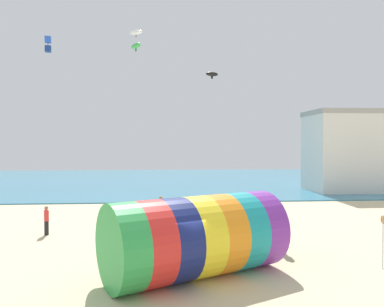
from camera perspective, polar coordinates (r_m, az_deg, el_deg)
The scene contains 12 objects.
ground_plane at distance 14.77m, azimuth -3.30°, elevation -19.08°, with size 120.00×120.00×0.00m, color beige.
sea at distance 52.86m, azimuth -3.93°, elevation -4.08°, with size 120.00×40.00×0.10m, color teal.
giant_inflatable_tube at distance 14.90m, azimuth 0.66°, elevation -12.55°, with size 7.65×5.89×3.14m.
kite_handler at distance 18.66m, azimuth 13.65°, elevation -11.91°, with size 0.39×0.28×1.71m.
kite_black_parafoil at distance 26.77m, azimuth 3.06°, elevation 11.98°, with size 1.00×0.65×0.51m.
kite_blue_box at distance 25.87m, azimuth -21.10°, elevation 15.27°, with size 0.42×0.42×1.03m.
kite_white_parafoil at distance 32.87m, azimuth -8.52°, elevation 17.78°, with size 1.28×0.97×0.62m.
kite_green_parafoil at distance 20.95m, azimuth -8.55°, elevation 15.92°, with size 0.78×0.93×0.47m.
bystander_near_water at distance 23.10m, azimuth -21.30°, elevation -9.46°, with size 0.35×0.42×1.65m.
bystander_mid_beach at distance 23.41m, azimuth -7.51°, elevation -9.09°, with size 0.42×0.37×1.74m.
bystander_far_left at distance 24.57m, azimuth -4.75°, elevation -8.51°, with size 0.37×0.42×1.79m.
promenade_building at distance 44.64m, azimuth 24.61°, elevation 0.34°, with size 11.78×6.21×8.75m.
Camera 1 is at (-0.20, -13.82, 5.19)m, focal length 35.00 mm.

